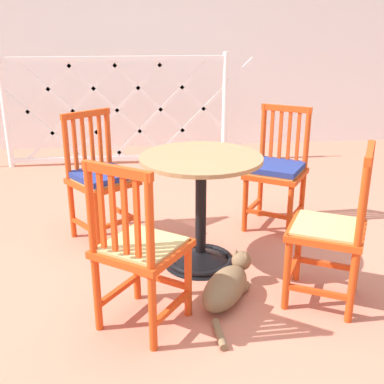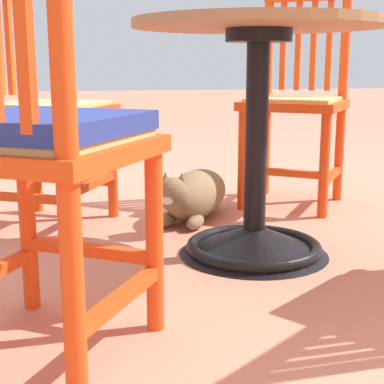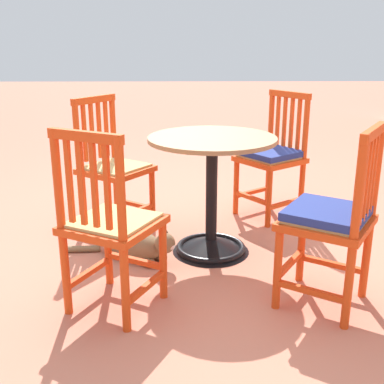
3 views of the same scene
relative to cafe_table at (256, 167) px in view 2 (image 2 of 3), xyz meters
name	(u,v)px [view 2 (image 2 of 3)]	position (x,y,z in m)	size (l,w,h in m)	color
ground_plane	(270,232)	(-0.13, -0.23, -0.28)	(24.00, 24.00, 0.00)	#C6755B
cafe_table	(256,167)	(0.00, 0.00, 0.00)	(0.76, 0.76, 0.73)	black
orange_chair_at_corner	(296,104)	(-0.39, -0.65, 0.15)	(0.56, 0.56, 0.91)	#D64214
orange_chair_facing_out	(42,110)	(0.66, -0.51, 0.15)	(0.54, 0.54, 0.91)	#D64214
orange_chair_tucked_in	(34,144)	(0.63, 0.54, 0.16)	(0.55, 0.55, 0.91)	#D64214
tabby_cat	(193,196)	(0.10, -0.46, -0.19)	(0.40, 0.71, 0.23)	brown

